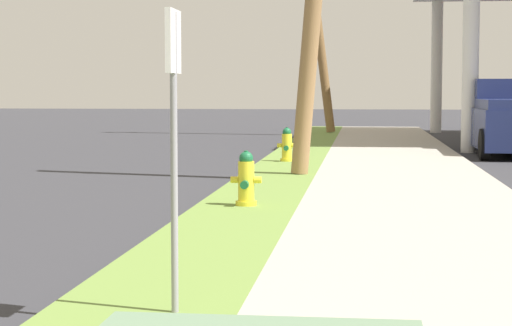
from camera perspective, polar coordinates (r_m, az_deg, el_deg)
fire_hydrant_second at (r=12.44m, az=-0.62°, el=-1.16°), size 0.42×0.38×0.74m
fire_hydrant_third at (r=20.13m, az=1.92°, el=1.03°), size 0.42×0.37×0.74m
street_sign_post at (r=6.41m, az=-5.14°, el=4.08°), size 0.05×0.36×2.12m
truck_navy_at_forecourt at (r=24.85m, az=15.60°, el=2.62°), size 2.18×5.42×1.97m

